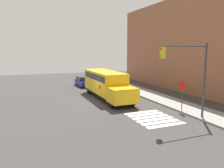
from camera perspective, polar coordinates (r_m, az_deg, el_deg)
The scene contains 8 objects.
ground_plane at distance 23.09m, azimuth -3.34°, elevation -4.44°, with size 60.00×60.00×0.00m, color #3A3838.
sidewalk_strip at distance 25.85m, azimuth 10.44°, elevation -2.97°, with size 44.00×3.00×0.15m.
building_backdrop at distance 29.36m, azimuth 21.69°, elevation 9.56°, with size 32.00×4.00×11.97m.
crosswalk_stripes at distance 17.65m, azimuth 10.62°, elevation -8.75°, with size 4.00×3.20×0.01m.
school_bus at distance 24.24m, azimuth -1.57°, elevation 0.25°, with size 9.76×2.57×2.94m.
parked_car at distance 32.85m, azimuth -7.35°, elevation 0.72°, with size 4.60×1.87×1.42m.
stop_sign at distance 19.84m, azimuth 17.88°, elevation -1.69°, with size 0.78×0.10×2.69m.
traffic_light at distance 17.07m, azimuth 20.06°, elevation 3.62°, with size 0.28×4.12×5.83m.
Camera 1 is at (21.29, -7.21, 5.28)m, focal length 35.00 mm.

